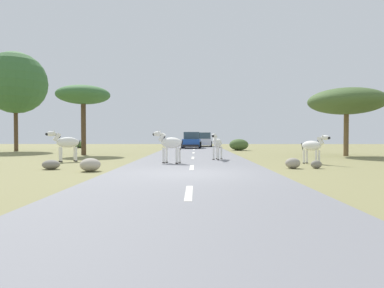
# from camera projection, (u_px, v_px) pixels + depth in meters

# --- Properties ---
(ground_plane) EXTENTS (90.00, 90.00, 0.00)m
(ground_plane) POSITION_uv_depth(u_px,v_px,m) (189.00, 174.00, 11.43)
(ground_plane) COLOR olive
(road) EXTENTS (6.00, 64.00, 0.05)m
(road) POSITION_uv_depth(u_px,v_px,m) (191.00, 174.00, 11.43)
(road) COLOR slate
(road) RESTS_ON ground_plane
(lane_markings) EXTENTS (0.16, 56.00, 0.01)m
(lane_markings) POSITION_uv_depth(u_px,v_px,m) (191.00, 176.00, 10.43)
(lane_markings) COLOR silver
(lane_markings) RESTS_ON road
(zebra_0) EXTENTS (0.77, 1.52, 1.49)m
(zebra_0) POSITION_uv_depth(u_px,v_px,m) (217.00, 143.00, 17.99)
(zebra_0) COLOR silver
(zebra_0) RESTS_ON road
(zebra_1) EXTENTS (1.11, 1.31, 1.44)m
(zebra_1) POSITION_uv_depth(u_px,v_px,m) (313.00, 146.00, 15.72)
(zebra_1) COLOR silver
(zebra_1) RESTS_ON ground_plane
(zebra_2) EXTENTS (1.57, 0.98, 1.59)m
(zebra_2) POSITION_uv_depth(u_px,v_px,m) (170.00, 143.00, 15.58)
(zebra_2) COLOR silver
(zebra_2) RESTS_ON road
(zebra_3) EXTENTS (1.54, 1.22, 1.66)m
(zebra_3) POSITION_uv_depth(u_px,v_px,m) (66.00, 143.00, 17.16)
(zebra_3) COLOR silver
(zebra_3) RESTS_ON ground_plane
(car_0) EXTENTS (2.17, 4.41, 1.74)m
(car_0) POSITION_uv_depth(u_px,v_px,m) (192.00, 141.00, 35.69)
(car_0) COLOR #1E479E
(car_0) RESTS_ON road
(car_1) EXTENTS (2.12, 4.39, 1.74)m
(car_1) POSITION_uv_depth(u_px,v_px,m) (204.00, 140.00, 41.05)
(car_1) COLOR silver
(car_1) RESTS_ON road
(tree_0) EXTENTS (4.98, 4.98, 4.54)m
(tree_0) POSITION_uv_depth(u_px,v_px,m) (347.00, 102.00, 21.88)
(tree_0) COLOR brown
(tree_0) RESTS_ON ground_plane
(tree_2) EXTENTS (3.74, 3.74, 4.92)m
(tree_2) POSITION_uv_depth(u_px,v_px,m) (83.00, 96.00, 23.19)
(tree_2) COLOR #4C3823
(tree_2) RESTS_ON ground_plane
(tree_3) EXTENTS (5.48, 5.48, 8.88)m
(tree_3) POSITION_uv_depth(u_px,v_px,m) (15.00, 83.00, 29.39)
(tree_3) COLOR #4C3823
(tree_3) RESTS_ON ground_plane
(bush_1) EXTENTS (1.79, 1.61, 1.07)m
(bush_1) POSITION_uv_depth(u_px,v_px,m) (239.00, 145.00, 30.90)
(bush_1) COLOR #425B2D
(bush_1) RESTS_ON ground_plane
(bush_2) EXTENTS (1.28, 1.15, 0.77)m
(bush_2) POSITION_uv_depth(u_px,v_px,m) (80.00, 145.00, 37.16)
(bush_2) COLOR #4C7038
(bush_2) RESTS_ON ground_plane
(rock_0) EXTENTS (0.61, 0.49, 0.44)m
(rock_0) POSITION_uv_depth(u_px,v_px,m) (293.00, 163.00, 13.55)
(rock_0) COLOR gray
(rock_0) RESTS_ON ground_plane
(rock_1) EXTENTS (0.71, 0.58, 0.38)m
(rock_1) POSITION_uv_depth(u_px,v_px,m) (51.00, 165.00, 13.20)
(rock_1) COLOR gray
(rock_1) RESTS_ON ground_plane
(rock_2) EXTENTS (0.76, 0.77, 0.50)m
(rock_2) POSITION_uv_depth(u_px,v_px,m) (90.00, 165.00, 12.44)
(rock_2) COLOR #A89E8C
(rock_2) RESTS_ON ground_plane
(rock_3) EXTENTS (0.45, 0.32, 0.34)m
(rock_3) POSITION_uv_depth(u_px,v_px,m) (316.00, 164.00, 13.56)
(rock_3) COLOR gray
(rock_3) RESTS_ON ground_plane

